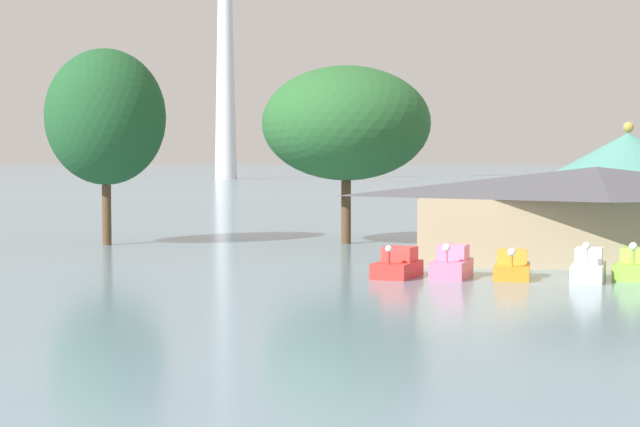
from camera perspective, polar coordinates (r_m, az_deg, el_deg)
pedal_boat_red at (r=45.32m, az=4.40°, el=-2.93°), size 2.21×3.17×1.52m
pedal_boat_pink at (r=45.42m, az=7.45°, el=-2.87°), size 1.90×3.12×1.61m
pedal_boat_orange at (r=45.49m, az=10.79°, el=-2.99°), size 1.65×2.90×1.45m
pedal_boat_white at (r=45.29m, az=14.92°, el=-2.98°), size 1.78×3.10×1.79m
pedal_boat_lime at (r=46.50m, az=17.51°, el=-2.89°), size 2.42×2.95×1.71m
boathouse at (r=53.14m, az=15.34°, el=0.06°), size 19.06×8.71×4.89m
green_roof_pavilion at (r=68.40m, az=16.99°, el=1.99°), size 11.33×11.33×7.69m
shoreline_tree_tall_left at (r=63.34m, az=-12.01°, el=5.35°), size 7.33×7.33×12.02m
shoreline_tree_mid at (r=62.88m, az=1.49°, el=5.11°), size 10.50×10.50×11.05m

